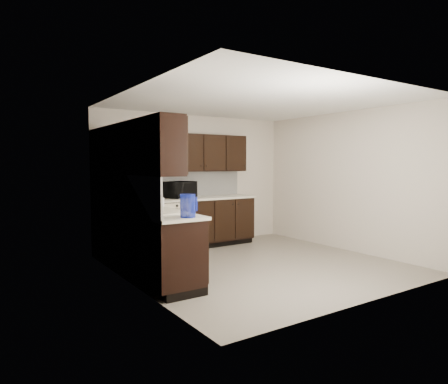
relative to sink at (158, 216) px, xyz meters
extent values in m
plane|color=gray|center=(1.68, 0.01, -0.88)|extent=(4.00, 4.00, 0.00)
plane|color=white|center=(1.68, 0.01, 1.62)|extent=(4.00, 4.00, 0.00)
cube|color=beige|center=(1.68, 2.01, 0.37)|extent=(4.00, 0.02, 2.50)
cube|color=beige|center=(-0.32, 0.01, 0.37)|extent=(0.02, 4.00, 2.50)
cube|color=beige|center=(3.68, 0.01, 0.37)|extent=(0.02, 4.00, 2.50)
cube|color=beige|center=(1.68, -1.99, 0.37)|extent=(4.00, 0.02, 2.50)
cube|color=black|center=(1.18, 1.71, -0.43)|extent=(3.00, 0.60, 0.90)
cube|color=black|center=(-0.02, 0.31, -0.43)|extent=(0.60, 2.20, 0.90)
cube|color=black|center=(1.18, 1.74, -0.83)|extent=(3.00, 0.54, 0.10)
cube|color=black|center=(0.01, 0.31, -0.83)|extent=(0.54, 2.20, 0.10)
cube|color=beige|center=(1.18, 1.71, 0.04)|extent=(3.03, 0.63, 0.04)
cube|color=beige|center=(-0.02, 0.31, 0.04)|extent=(0.63, 2.23, 0.04)
cube|color=silver|center=(1.18, 2.00, 0.30)|extent=(3.00, 0.02, 0.48)
cube|color=silver|center=(-0.31, 0.61, 0.30)|extent=(0.02, 2.80, 0.48)
cube|color=black|center=(1.18, 1.85, 0.89)|extent=(3.00, 0.33, 0.70)
cube|color=black|center=(-0.15, 0.45, 0.89)|extent=(0.33, 2.47, 0.70)
cube|color=beige|center=(0.98, 1.42, -0.38)|extent=(0.58, 0.02, 0.78)
cube|color=beige|center=(0.98, 1.42, -0.04)|extent=(0.58, 0.03, 0.08)
cylinder|color=black|center=(0.98, 1.40, -0.04)|extent=(0.04, 0.02, 0.04)
cube|color=beige|center=(0.00, 0.01, 0.06)|extent=(0.54, 0.82, 0.03)
cube|color=beige|center=(0.00, -0.19, -0.02)|extent=(0.42, 0.34, 0.16)
cube|color=beige|center=(0.00, 0.21, -0.02)|extent=(0.42, 0.34, 0.16)
cylinder|color=silver|center=(-0.22, 0.01, 0.19)|extent=(0.03, 0.03, 0.26)
cylinder|color=silver|center=(-0.17, 0.01, 0.31)|extent=(0.14, 0.02, 0.02)
cylinder|color=#B2B2B7|center=(0.00, -0.19, 0.01)|extent=(0.20, 0.20, 0.10)
imported|color=black|center=(1.24, 1.77, 0.21)|extent=(0.64, 0.53, 0.30)
imported|color=gray|center=(0.20, 0.40, 0.17)|extent=(0.12, 0.13, 0.22)
imported|color=gray|center=(-0.11, 0.92, 0.16)|extent=(0.10, 0.10, 0.21)
cube|color=silver|center=(0.18, 1.73, 0.17)|extent=(0.35, 0.26, 0.22)
cube|color=silver|center=(-0.01, 1.00, 0.16)|extent=(0.58, 0.49, 0.19)
cylinder|color=#10209B|center=(0.07, -0.69, 0.19)|extent=(0.20, 0.20, 0.27)
cylinder|color=#0E909B|center=(0.15, 0.45, 0.15)|extent=(0.09, 0.09, 0.19)
cylinder|color=white|center=(0.13, 1.36, 0.22)|extent=(0.18, 0.18, 0.31)
camera|label=1|loc=(-2.13, -4.77, 0.68)|focal=32.00mm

